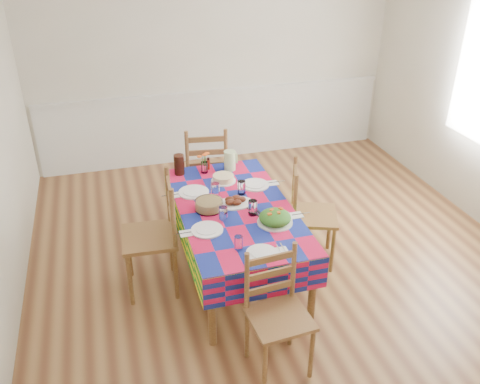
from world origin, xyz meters
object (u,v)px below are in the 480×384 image
(tea_pitcher, at_px, (179,165))
(chair_left, at_px, (155,236))
(chair_right, at_px, (309,215))
(dining_table, at_px, (235,214))
(chair_far, at_px, (206,171))
(meat_platter, at_px, (235,202))
(green_pitcher, at_px, (230,160))
(chair_near, at_px, (277,314))

(tea_pitcher, height_order, chair_left, chair_left)
(chair_left, xyz_separation_m, chair_right, (1.38, 0.02, -0.04))
(dining_table, relative_size, chair_far, 1.73)
(dining_table, distance_m, chair_far, 1.10)
(meat_platter, xyz_separation_m, chair_left, (-0.70, -0.05, -0.19))
(green_pitcher, bearing_deg, chair_right, -51.53)
(tea_pitcher, relative_size, chair_far, 0.19)
(green_pitcher, distance_m, chair_right, 0.93)
(chair_left, bearing_deg, tea_pitcher, 158.56)
(green_pitcher, relative_size, chair_far, 0.19)
(tea_pitcher, bearing_deg, green_pitcher, -4.47)
(chair_near, distance_m, chair_far, 2.19)
(dining_table, xyz_separation_m, green_pitcher, (0.14, 0.71, 0.17))
(tea_pitcher, height_order, chair_far, chair_far)
(green_pitcher, height_order, chair_right, chair_right)
(green_pitcher, bearing_deg, chair_far, 111.42)
(green_pitcher, distance_m, chair_near, 1.84)
(chair_left, bearing_deg, dining_table, 93.82)
(meat_platter, distance_m, chair_near, 1.17)
(meat_platter, distance_m, chair_right, 0.72)
(chair_far, bearing_deg, dining_table, 98.87)
(green_pitcher, bearing_deg, meat_platter, -101.22)
(tea_pitcher, bearing_deg, chair_far, 46.40)
(chair_right, bearing_deg, green_pitcher, 58.67)
(tea_pitcher, xyz_separation_m, chair_left, (-0.35, -0.75, -0.26))
(chair_left, relative_size, chair_right, 1.08)
(chair_far, relative_size, chair_left, 0.97)
(tea_pitcher, bearing_deg, chair_near, -79.67)
(dining_table, bearing_deg, chair_far, 90.36)
(dining_table, distance_m, green_pitcher, 0.74)
(dining_table, height_order, tea_pitcher, tea_pitcher)
(meat_platter, distance_m, green_pitcher, 0.68)
(chair_near, relative_size, chair_right, 0.95)
(chair_near, xyz_separation_m, chair_right, (0.70, 1.11, 0.03))
(chair_far, bearing_deg, green_pitcher, 119.93)
(meat_platter, bearing_deg, chair_far, 91.11)
(tea_pitcher, distance_m, chair_right, 1.30)
(green_pitcher, relative_size, chair_left, 0.18)
(meat_platter, relative_size, tea_pitcher, 1.59)
(chair_left, bearing_deg, green_pitcher, 134.01)
(dining_table, distance_m, chair_near, 1.11)
(tea_pitcher, bearing_deg, dining_table, -65.52)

